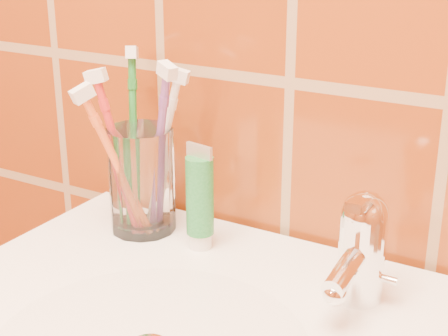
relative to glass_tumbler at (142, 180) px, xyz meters
The scene contains 8 objects.
glass_tumbler is the anchor object (origin of this frame).
toothpaste_tube 0.09m from the glass_tumbler, ahead, with size 0.04×0.03×0.13m.
faucet 0.30m from the glass_tumbler, ahead, with size 0.05×0.11×0.12m.
toothbrush_0 0.04m from the glass_tumbler, 41.19° to the left, with size 0.07×0.04×0.21m, color white, non-canonical shape.
toothbrush_1 0.05m from the glass_tumbler, 97.95° to the right, with size 0.06×0.09×0.20m, color orange, non-canonical shape.
toothbrush_2 0.04m from the glass_tumbler, 138.53° to the right, with size 0.07×0.04×0.21m, color red, non-canonical shape.
toothbrush_3 0.05m from the glass_tumbler, 144.17° to the left, with size 0.05×0.07×0.23m, color #1F752A, non-canonical shape.
toothbrush_4 0.05m from the glass_tumbler, ahead, with size 0.07×0.04×0.23m, color #724089, non-canonical shape.
Camera 1 is at (0.33, 0.48, 1.23)m, focal length 55.00 mm.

